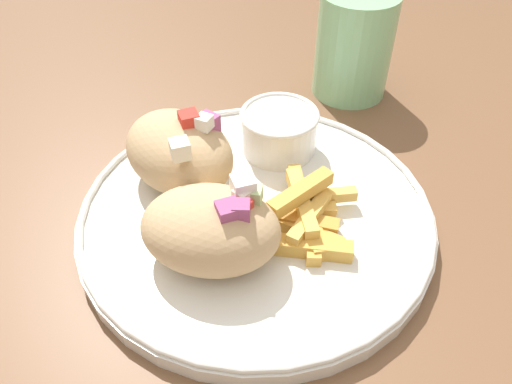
{
  "coord_description": "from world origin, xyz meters",
  "views": [
    {
      "loc": [
        0.02,
        -0.31,
        1.07
      ],
      "look_at": [
        0.01,
        -0.02,
        0.79
      ],
      "focal_mm": 35.0,
      "sensor_mm": 36.0,
      "label": 1
    }
  ],
  "objects_px": {
    "pita_sandwich_near": "(211,228)",
    "fries_pile": "(305,217)",
    "plate": "(256,213)",
    "pita_sandwich_far": "(179,152)",
    "water_glass": "(353,50)",
    "sauce_ramekin": "(279,129)"
  },
  "relations": [
    {
      "from": "plate",
      "to": "sauce_ramekin",
      "type": "height_order",
      "value": "sauce_ramekin"
    },
    {
      "from": "pita_sandwich_far",
      "to": "water_glass",
      "type": "bearing_deg",
      "value": 89.26
    },
    {
      "from": "plate",
      "to": "sauce_ramekin",
      "type": "xyz_separation_m",
      "value": [
        0.02,
        0.08,
        0.03
      ]
    },
    {
      "from": "pita_sandwich_near",
      "to": "water_glass",
      "type": "bearing_deg",
      "value": 71.86
    },
    {
      "from": "plate",
      "to": "water_glass",
      "type": "relative_size",
      "value": 2.62
    },
    {
      "from": "pita_sandwich_far",
      "to": "sauce_ramekin",
      "type": "relative_size",
      "value": 1.8
    },
    {
      "from": "fries_pile",
      "to": "water_glass",
      "type": "distance_m",
      "value": 0.24
    },
    {
      "from": "pita_sandwich_far",
      "to": "plate",
      "type": "bearing_deg",
      "value": 14.4
    },
    {
      "from": "sauce_ramekin",
      "to": "pita_sandwich_far",
      "type": "bearing_deg",
      "value": -149.13
    },
    {
      "from": "fries_pile",
      "to": "sauce_ramekin",
      "type": "distance_m",
      "value": 0.1
    },
    {
      "from": "plate",
      "to": "water_glass",
      "type": "distance_m",
      "value": 0.24
    },
    {
      "from": "pita_sandwich_near",
      "to": "water_glass",
      "type": "relative_size",
      "value": 0.99
    },
    {
      "from": "plate",
      "to": "fries_pile",
      "type": "height_order",
      "value": "fries_pile"
    },
    {
      "from": "fries_pile",
      "to": "water_glass",
      "type": "xyz_separation_m",
      "value": [
        0.05,
        0.23,
        0.03
      ]
    },
    {
      "from": "water_glass",
      "to": "sauce_ramekin",
      "type": "bearing_deg",
      "value": -120.53
    },
    {
      "from": "pita_sandwich_near",
      "to": "fries_pile",
      "type": "bearing_deg",
      "value": 32.66
    },
    {
      "from": "fries_pile",
      "to": "water_glass",
      "type": "relative_size",
      "value": 0.86
    },
    {
      "from": "plate",
      "to": "sauce_ramekin",
      "type": "relative_size",
      "value": 4.06
    },
    {
      "from": "pita_sandwich_far",
      "to": "water_glass",
      "type": "relative_size",
      "value": 1.16
    },
    {
      "from": "plate",
      "to": "fries_pile",
      "type": "relative_size",
      "value": 3.06
    },
    {
      "from": "fries_pile",
      "to": "sauce_ramekin",
      "type": "height_order",
      "value": "sauce_ramekin"
    },
    {
      "from": "pita_sandwich_near",
      "to": "sauce_ramekin",
      "type": "height_order",
      "value": "pita_sandwich_near"
    }
  ]
}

